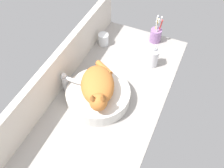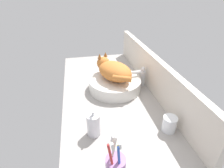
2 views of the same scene
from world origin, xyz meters
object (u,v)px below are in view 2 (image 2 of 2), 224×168
Objects in this scene: faucet at (141,76)px; water_glass at (169,125)px; toothbrush_cup at (116,166)px; sink_basin at (115,84)px; cat at (113,70)px; soap_dispenser at (94,124)px.

faucet reaches higher than water_glass.
faucet is 68.10cm from toothbrush_cup.
sink_basin is 9.63cm from cat.
cat is 48.07cm from water_glass.
water_glass is at bearing 81.92° from soap_dispenser.
cat reaches higher than toothbrush_cup.
water_glass is (-17.13, 30.04, -1.75)cm from toothbrush_cup.
cat is 19.92cm from faucet.
sink_basin is 41.59cm from soap_dispenser.
faucet is at bearing 152.72° from toothbrush_cup.
toothbrush_cup reaches higher than faucet.
toothbrush_cup is (60.49, -31.19, -2.16)cm from faucet.
cat is at bearing 168.63° from toothbrush_cup.
toothbrush_cup is (22.14, 5.28, -0.56)cm from soap_dispenser.
soap_dispenser is at bearing -24.41° from cat.
sink_basin is 4.36× the size of water_glass.
cat is at bearing 155.59° from soap_dispenser.
water_glass is (43.37, -1.16, -3.91)cm from faucet.
cat is at bearing -148.09° from sink_basin.
cat reaches higher than faucet.
toothbrush_cup is (60.65, -12.20, -8.16)cm from cat.
soap_dispenser is (38.36, -36.47, -1.59)cm from faucet.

